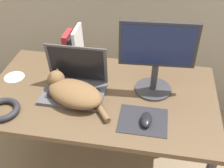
# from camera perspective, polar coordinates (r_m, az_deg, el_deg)

# --- Properties ---
(desk) EXTENTS (1.28, 0.73, 0.74)m
(desk) POSITION_cam_1_polar(r_m,az_deg,el_deg) (1.63, -2.23, -3.95)
(desk) COLOR brown
(desk) RESTS_ON ground_plane
(laptop) EXTENTS (0.34, 0.24, 0.26)m
(laptop) POSITION_cam_1_polar(r_m,az_deg,el_deg) (1.57, -7.61, -0.01)
(laptop) COLOR #4C4C51
(laptop) RESTS_ON desk
(cat) EXTENTS (0.40, 0.29, 0.13)m
(cat) POSITION_cam_1_polar(r_m,az_deg,el_deg) (1.51, -7.96, -1.60)
(cat) COLOR brown
(cat) RESTS_ON desk
(external_monitor) EXTENTS (0.40, 0.21, 0.42)m
(external_monitor) POSITION_cam_1_polar(r_m,az_deg,el_deg) (1.48, 9.09, 5.81)
(external_monitor) COLOR #333338
(external_monitor) RESTS_ON desk
(mousepad) EXTENTS (0.24, 0.20, 0.00)m
(mousepad) POSITION_cam_1_polar(r_m,az_deg,el_deg) (1.42, 6.30, -7.35)
(mousepad) COLOR #232328
(mousepad) RESTS_ON desk
(computer_mouse) EXTENTS (0.06, 0.11, 0.04)m
(computer_mouse) POSITION_cam_1_polar(r_m,az_deg,el_deg) (1.40, 6.97, -7.19)
(computer_mouse) COLOR black
(computer_mouse) RESTS_ON mousepad
(book_row) EXTENTS (0.10, 0.17, 0.24)m
(book_row) POSITION_cam_1_polar(r_m,az_deg,el_deg) (1.79, -7.90, 7.35)
(book_row) COLOR maroon
(book_row) RESTS_ON desk
(cable_coil) EXTENTS (0.18, 0.18, 0.03)m
(cable_coil) POSITION_cam_1_polar(r_m,az_deg,el_deg) (1.55, -21.31, -4.88)
(cable_coil) COLOR #232328
(cable_coil) RESTS_ON desk
(cd_disc) EXTENTS (0.12, 0.12, 0.00)m
(cd_disc) POSITION_cam_1_polar(r_m,az_deg,el_deg) (1.79, -19.23, 1.34)
(cd_disc) COLOR silver
(cd_disc) RESTS_ON desk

